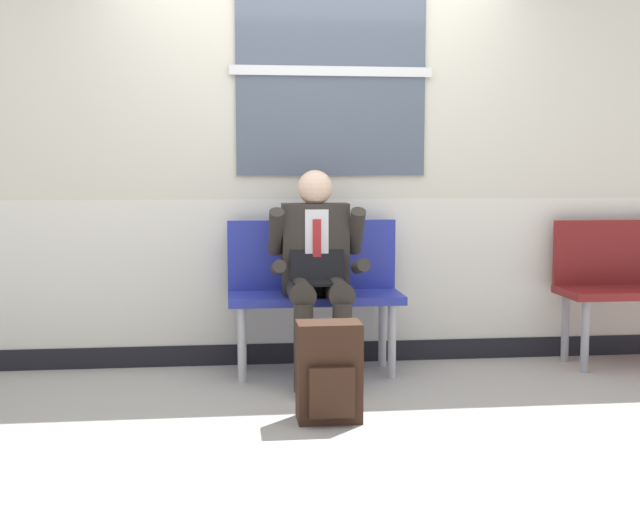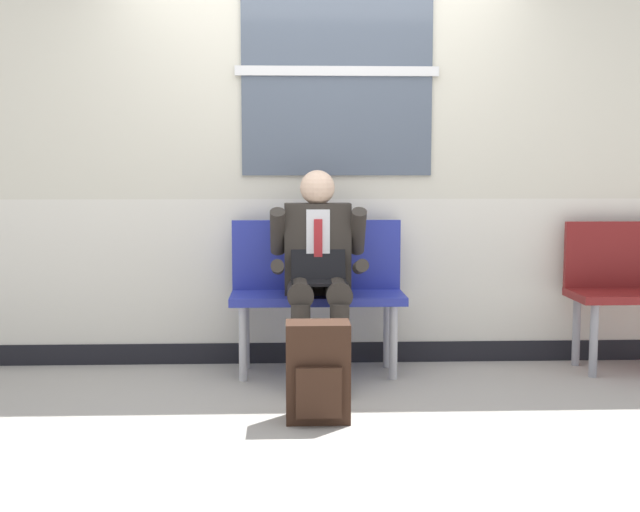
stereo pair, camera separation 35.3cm
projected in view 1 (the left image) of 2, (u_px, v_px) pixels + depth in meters
The scene contains 6 objects.
ground_plane at pixel (324, 387), 4.76m from camera, with size 18.00×18.00×0.00m, color #9E9991.
station_wall at pixel (312, 134), 5.27m from camera, with size 5.61×0.17×2.96m.
bench_with_person at pixel (314, 284), 5.10m from camera, with size 1.06×0.42×0.94m.
bench_empty at pixel (636, 280), 5.33m from camera, with size 1.02×0.42×0.92m.
person_seated at pixel (317, 268), 4.89m from camera, with size 0.57×0.70×1.25m.
backpack at pixel (329, 373), 4.11m from camera, with size 0.32×0.24×0.50m.
Camera 1 is at (-0.55, -4.62, 1.26)m, focal length 46.39 mm.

